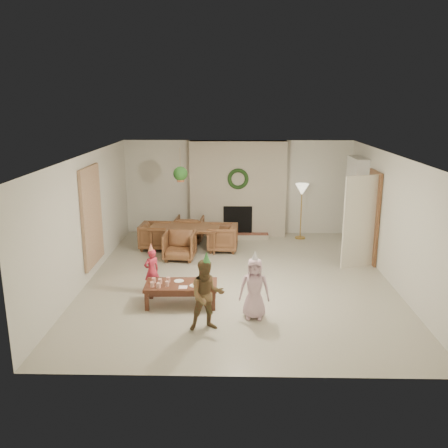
{
  "coord_description": "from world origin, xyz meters",
  "views": [
    {
      "loc": [
        -0.08,
        -9.03,
        3.52
      ],
      "look_at": [
        -0.3,
        0.4,
        1.05
      ],
      "focal_mm": 38.16,
      "sensor_mm": 36.0,
      "label": 1
    }
  ],
  "objects_px": {
    "dining_chair_near": "(180,246)",
    "dining_chair_left": "(155,236)",
    "coffee_table_top": "(181,285)",
    "child_pink": "(254,288)",
    "dining_chair_far": "(190,229)",
    "dining_chair_right": "(222,238)",
    "dining_table": "(185,238)",
    "child_plaid": "(207,295)",
    "child_red": "(152,271)"
  },
  "relations": [
    {
      "from": "dining_chair_left",
      "to": "dining_table",
      "type": "bearing_deg",
      "value": -90.0
    },
    {
      "from": "dining_chair_near",
      "to": "dining_chair_right",
      "type": "bearing_deg",
      "value": 38.66
    },
    {
      "from": "dining_chair_right",
      "to": "coffee_table_top",
      "type": "distance_m",
      "value": 3.19
    },
    {
      "from": "dining_chair_near",
      "to": "dining_chair_far",
      "type": "xyz_separation_m",
      "value": [
        0.09,
        1.45,
        0.0
      ]
    },
    {
      "from": "dining_chair_right",
      "to": "child_pink",
      "type": "height_order",
      "value": "child_pink"
    },
    {
      "from": "dining_chair_right",
      "to": "child_plaid",
      "type": "height_order",
      "value": "child_plaid"
    },
    {
      "from": "child_red",
      "to": "child_plaid",
      "type": "height_order",
      "value": "child_plaid"
    },
    {
      "from": "dining_chair_left",
      "to": "coffee_table_top",
      "type": "xyz_separation_m",
      "value": [
        0.98,
        -3.23,
        0.04
      ]
    },
    {
      "from": "dining_chair_left",
      "to": "dining_chair_right",
      "type": "relative_size",
      "value": 1.0
    },
    {
      "from": "dining_chair_near",
      "to": "dining_chair_left",
      "type": "distance_m",
      "value": 1.03
    },
    {
      "from": "dining_chair_near",
      "to": "dining_chair_right",
      "type": "relative_size",
      "value": 1.0
    },
    {
      "from": "child_plaid",
      "to": "child_pink",
      "type": "relative_size",
      "value": 1.11
    },
    {
      "from": "dining_chair_right",
      "to": "coffee_table_top",
      "type": "height_order",
      "value": "dining_chair_right"
    },
    {
      "from": "dining_table",
      "to": "dining_chair_far",
      "type": "bearing_deg",
      "value": 90.0
    },
    {
      "from": "dining_chair_near",
      "to": "child_plaid",
      "type": "xyz_separation_m",
      "value": [
        0.81,
        -3.4,
        0.25
      ]
    },
    {
      "from": "dining_chair_left",
      "to": "dining_chair_right",
      "type": "xyz_separation_m",
      "value": [
        1.63,
        -0.1,
        0.0
      ]
    },
    {
      "from": "coffee_table_top",
      "to": "child_pink",
      "type": "relative_size",
      "value": 1.22
    },
    {
      "from": "dining_chair_right",
      "to": "child_plaid",
      "type": "xyz_separation_m",
      "value": [
        -0.14,
        -4.06,
        0.25
      ]
    },
    {
      "from": "dining_chair_near",
      "to": "dining_chair_left",
      "type": "height_order",
      "value": "same"
    },
    {
      "from": "dining_table",
      "to": "dining_chair_right",
      "type": "relative_size",
      "value": 2.34
    },
    {
      "from": "dining_chair_right",
      "to": "dining_table",
      "type": "bearing_deg",
      "value": -90.0
    },
    {
      "from": "coffee_table_top",
      "to": "child_plaid",
      "type": "relative_size",
      "value": 1.1
    },
    {
      "from": "child_plaid",
      "to": "dining_chair_left",
      "type": "bearing_deg",
      "value": 97.01
    },
    {
      "from": "dining_chair_near",
      "to": "child_red",
      "type": "xyz_separation_m",
      "value": [
        -0.3,
        -1.92,
        0.1
      ]
    },
    {
      "from": "dining_chair_right",
      "to": "dining_chair_left",
      "type": "bearing_deg",
      "value": -90.0
    },
    {
      "from": "coffee_table_top",
      "to": "dining_chair_near",
      "type": "bearing_deg",
      "value": 95.5
    },
    {
      "from": "dining_chair_right",
      "to": "coffee_table_top",
      "type": "bearing_deg",
      "value": -8.08
    },
    {
      "from": "dining_chair_left",
      "to": "child_pink",
      "type": "bearing_deg",
      "value": -145.3
    },
    {
      "from": "dining_chair_near",
      "to": "child_pink",
      "type": "bearing_deg",
      "value": -58.43
    },
    {
      "from": "child_plaid",
      "to": "child_pink",
      "type": "bearing_deg",
      "value": 17.08
    },
    {
      "from": "child_plaid",
      "to": "child_pink",
      "type": "distance_m",
      "value": 0.87
    },
    {
      "from": "dining_chair_left",
      "to": "child_red",
      "type": "bearing_deg",
      "value": -168.46
    },
    {
      "from": "coffee_table_top",
      "to": "child_red",
      "type": "bearing_deg",
      "value": 137.23
    },
    {
      "from": "dining_table",
      "to": "dining_chair_left",
      "type": "height_order",
      "value": "dining_chair_left"
    },
    {
      "from": "coffee_table_top",
      "to": "child_plaid",
      "type": "height_order",
      "value": "child_plaid"
    },
    {
      "from": "dining_chair_far",
      "to": "child_red",
      "type": "relative_size",
      "value": 0.83
    },
    {
      "from": "dining_chair_near",
      "to": "coffee_table_top",
      "type": "xyz_separation_m",
      "value": [
        0.3,
        -2.46,
        0.04
      ]
    },
    {
      "from": "dining_chair_far",
      "to": "child_pink",
      "type": "distance_m",
      "value": 4.66
    },
    {
      "from": "child_pink",
      "to": "dining_chair_left",
      "type": "bearing_deg",
      "value": 125.03
    },
    {
      "from": "dining_chair_left",
      "to": "dining_chair_far",
      "type": "bearing_deg",
      "value": -45.0
    },
    {
      "from": "dining_chair_far",
      "to": "coffee_table_top",
      "type": "xyz_separation_m",
      "value": [
        0.21,
        -3.9,
        0.04
      ]
    },
    {
      "from": "dining_table",
      "to": "child_red",
      "type": "height_order",
      "value": "child_red"
    },
    {
      "from": "dining_chair_far",
      "to": "dining_chair_right",
      "type": "xyz_separation_m",
      "value": [
        0.86,
        -0.78,
        0.0
      ]
    },
    {
      "from": "dining_chair_far",
      "to": "child_plaid",
      "type": "relative_size",
      "value": 0.61
    },
    {
      "from": "dining_chair_right",
      "to": "child_red",
      "type": "bearing_deg",
      "value": -22.21
    },
    {
      "from": "dining_chair_far",
      "to": "child_plaid",
      "type": "xyz_separation_m",
      "value": [
        0.72,
        -4.84,
        0.25
      ]
    },
    {
      "from": "dining_table",
      "to": "child_plaid",
      "type": "xyz_separation_m",
      "value": [
        0.77,
        -4.12,
        0.28
      ]
    },
    {
      "from": "dining_chair_right",
      "to": "child_red",
      "type": "height_order",
      "value": "child_red"
    },
    {
      "from": "coffee_table_top",
      "to": "child_red",
      "type": "distance_m",
      "value": 0.81
    },
    {
      "from": "dining_table",
      "to": "dining_chair_left",
      "type": "distance_m",
      "value": 0.73
    }
  ]
}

